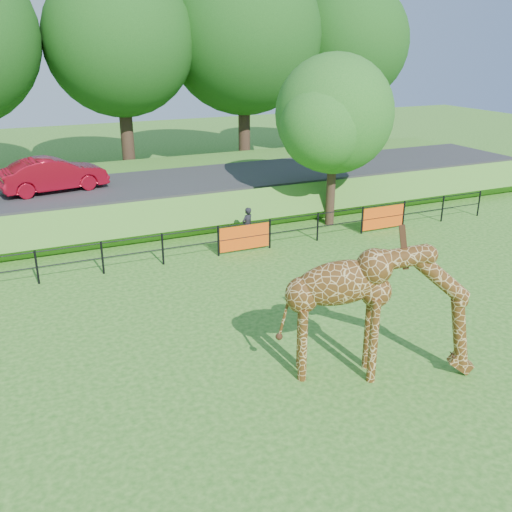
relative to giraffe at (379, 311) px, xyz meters
The scene contains 9 objects.
ground 3.03m from the giraffe, 166.72° to the left, with size 90.00×90.00×0.00m, color #256519.
giraffe is the anchor object (origin of this frame).
perimeter_fence 9.01m from the giraffe, 106.33° to the left, with size 28.07×0.10×1.10m, color black, non-canonical shape.
embankment 16.32m from the giraffe, 98.89° to the left, with size 40.00×9.00×1.30m, color #256519.
road 14.81m from the giraffe, 99.79° to the left, with size 40.00×5.00×0.12m, color #2C2C2E.
car_red 15.65m from the giraffe, 109.50° to the left, with size 1.45×4.15×1.37m, color maroon.
visitor 9.48m from the giraffe, 84.29° to the left, with size 0.51×0.33×1.39m, color black.
tree_east 11.73m from the giraffe, 63.59° to the left, with size 5.40×4.71×6.76m.
bg_tree_line 23.29m from the giraffe, 91.59° to the left, with size 37.30×8.80×11.82m.
Camera 1 is at (-4.55, -9.70, 7.10)m, focal length 40.00 mm.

